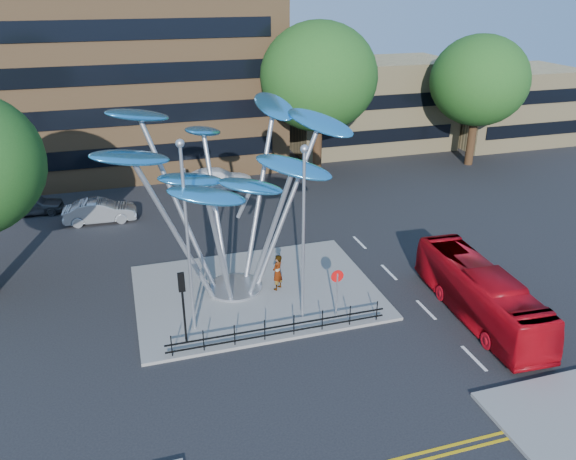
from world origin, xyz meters
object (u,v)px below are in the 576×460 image
object	(u,v)px
leaf_sculpture	(227,162)
parked_car_left	(31,204)
street_lamp_left	(186,223)
red_bus	(480,293)
street_lamp_right	(304,220)
no_entry_sign_island	(337,286)
pedestrian	(277,272)
traffic_light_island	(182,293)
tree_right	(319,77)
tree_far	(479,81)
parked_car_mid	(100,211)
parked_car_right	(218,179)

from	to	relation	value
leaf_sculpture	parked_car_left	xyz separation A→B (m)	(-11.00, 14.11, -6.16)
street_lamp_left	red_bus	xyz separation A→B (m)	(13.00, -2.69, -4.09)
street_lamp_right	no_entry_sign_island	world-z (taller)	street_lamp_right
leaf_sculpture	red_bus	size ratio (longest dim) A/B	1.40
red_bus	parked_car_left	xyz separation A→B (m)	(-21.57, 19.98, -0.56)
leaf_sculpture	pedestrian	bearing A→B (deg)	-21.70
traffic_light_island	pedestrian	size ratio (longest dim) A/B	1.79
tree_right	tree_far	xyz separation A→B (m)	(14.00, 0.00, -0.93)
tree_right	traffic_light_island	world-z (taller)	tree_right
street_lamp_right	parked_car_mid	xyz separation A→B (m)	(-9.07, 15.00, -4.34)
parked_car_mid	pedestrian	bearing A→B (deg)	-142.33
street_lamp_right	tree_right	bearing A→B (deg)	68.46
tree_far	no_entry_sign_island	distance (m)	28.42
tree_right	parked_car_right	world-z (taller)	tree_right
red_bus	parked_car_mid	size ratio (longest dim) A/B	1.97
no_entry_sign_island	parked_car_left	size ratio (longest dim) A/B	0.59
parked_car_right	leaf_sculpture	bearing A→B (deg)	178.62
street_lamp_left	parked_car_mid	bearing A→B (deg)	105.69
tree_far	parked_car_mid	world-z (taller)	tree_far
no_entry_sign_island	parked_car_left	world-z (taller)	no_entry_sign_island
parked_car_mid	parked_car_left	bearing A→B (deg)	60.39
traffic_light_island	parked_car_left	size ratio (longest dim) A/B	0.82
street_lamp_left	traffic_light_island	distance (m)	2.96
pedestrian	parked_car_right	xyz separation A→B (m)	(-0.08, 16.29, -0.31)
street_lamp_right	parked_car_left	xyz separation A→B (m)	(-13.57, 17.79, -4.39)
leaf_sculpture	street_lamp_left	xyz separation A→B (m)	(-2.43, -3.18, -1.52)
red_bus	no_entry_sign_island	bearing A→B (deg)	168.58
street_lamp_left	street_lamp_right	bearing A→B (deg)	-5.71
leaf_sculpture	traffic_light_island	bearing A→B (deg)	-125.04
street_lamp_left	leaf_sculpture	bearing A→B (deg)	52.60
tree_right	street_lamp_left	xyz separation A→B (m)	(-12.50, -18.50, -2.68)
tree_far	no_entry_sign_island	xyz separation A→B (m)	(-20.00, -19.48, -5.29)
street_lamp_right	parked_car_right	world-z (taller)	street_lamp_right
leaf_sculpture	street_lamp_right	xyz separation A→B (m)	(2.57, -3.68, -1.78)
parked_car_left	parked_car_right	size ratio (longest dim) A/B	0.76
tree_right	parked_car_left	bearing A→B (deg)	-176.73
no_entry_sign_island	parked_car_left	bearing A→B (deg)	129.51
no_entry_sign_island	parked_car_left	xyz separation A→B (m)	(-15.07, 18.28, -1.11)
parked_car_left	pedestrian	bearing A→B (deg)	-135.79
leaf_sculpture	traffic_light_island	xyz separation A→B (m)	(-2.93, -4.18, -4.26)
tree_far	street_lamp_left	world-z (taller)	tree_far
no_entry_sign_island	parked_car_mid	xyz separation A→B (m)	(-10.57, 15.48, -1.06)
leaf_sculpture	street_lamp_right	size ratio (longest dim) A/B	1.53
tree_right	parked_car_mid	world-z (taller)	tree_right
street_lamp_left	red_bus	bearing A→B (deg)	-11.69
street_lamp_left	tree_right	bearing A→B (deg)	55.95
traffic_light_island	street_lamp_left	bearing A→B (deg)	63.43
parked_car_left	traffic_light_island	bearing A→B (deg)	-153.31
pedestrian	parked_car_mid	xyz separation A→B (m)	(-8.67, 12.18, -0.35)
traffic_light_island	tree_right	bearing A→B (deg)	56.31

